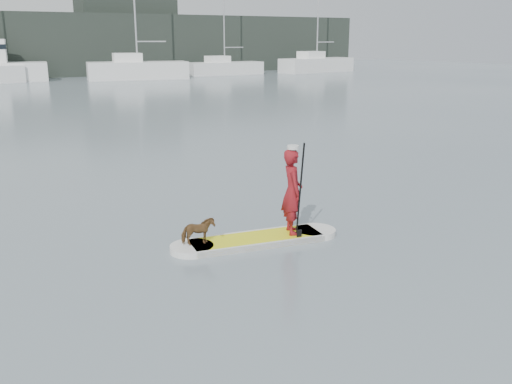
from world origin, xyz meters
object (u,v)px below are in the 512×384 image
paddler (292,192)px  sailboat_g (316,64)px  dog (198,231)px  sailboat_f (224,67)px  paddleboard (256,240)px  sailboat_e (137,69)px

paddler → sailboat_g: bearing=-17.7°
dog → sailboat_f: size_ratio=0.05×
sailboat_f → sailboat_g: size_ratio=0.92×
paddler → paddleboard: bearing=99.7°
sailboat_e → sailboat_g: 20.71m
paddleboard → sailboat_g: sailboat_g is taller
paddleboard → sailboat_e: 44.38m
dog → sailboat_g: (34.51, 42.84, 0.52)m
sailboat_e → sailboat_g: size_ratio=1.00×
paddler → sailboat_f: sailboat_f is taller
dog → sailboat_f: bearing=-20.6°
paddler → sailboat_e: (11.97, 42.64, -0.01)m
sailboat_g → dog: bearing=-136.5°
paddleboard → sailboat_g: size_ratio=0.25×
paddler → dog: (-1.84, 0.32, -0.57)m
paddler → sailboat_g: 54.13m
paddler → sailboat_f: (21.79, 44.23, -0.13)m
paddleboard → sailboat_e: (12.70, 42.51, 0.87)m
sailboat_e → sailboat_f: bearing=21.1°
paddleboard → sailboat_f: bearing=72.7°
paddleboard → paddler: 1.15m
paddler → sailboat_e: size_ratio=0.13×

